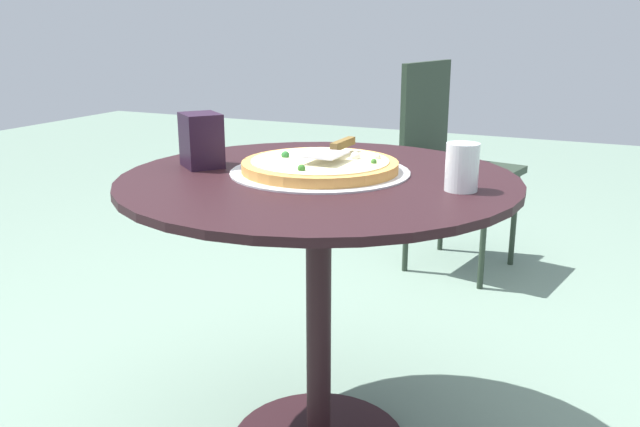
{
  "coord_description": "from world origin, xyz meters",
  "views": [
    {
      "loc": [
        1.31,
        0.61,
        1.02
      ],
      "look_at": [
        -0.03,
        -0.01,
        0.6
      ],
      "focal_mm": 37.34,
      "sensor_mm": 36.0,
      "label": 1
    }
  ],
  "objects": [
    {
      "name": "napkin_dispenser",
      "position": [
        0.02,
        -0.29,
        0.76
      ],
      "size": [
        0.13,
        0.13,
        0.13
      ],
      "primitive_type": "cube",
      "rotation": [
        0.0,
        0.0,
        4.04
      ],
      "color": "black",
      "rests_on": "patio_table"
    },
    {
      "name": "drinking_cup",
      "position": [
        0.0,
        0.32,
        0.74
      ],
      "size": [
        0.07,
        0.07,
        0.1
      ],
      "primitive_type": "cylinder",
      "color": "white",
      "rests_on": "patio_table"
    },
    {
      "name": "pizza_on_tray",
      "position": [
        -0.03,
        -0.01,
        0.71
      ],
      "size": [
        0.41,
        0.41,
        0.05
      ],
      "color": "silver",
      "rests_on": "patio_table"
    },
    {
      "name": "patio_chair_corner",
      "position": [
        -1.42,
        -0.06,
        0.5
      ],
      "size": [
        0.47,
        0.47,
        0.87
      ],
      "color": "#253225",
      "rests_on": "ground"
    },
    {
      "name": "patio_table",
      "position": [
        0.0,
        0.0,
        0.53
      ],
      "size": [
        0.89,
        0.89,
        0.69
      ],
      "color": "black",
      "rests_on": "ground"
    },
    {
      "name": "pizza_server",
      "position": [
        -0.06,
        0.01,
        0.74
      ],
      "size": [
        0.21,
        0.08,
        0.02
      ],
      "color": "silver",
      "rests_on": "pizza_on_tray"
    }
  ]
}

